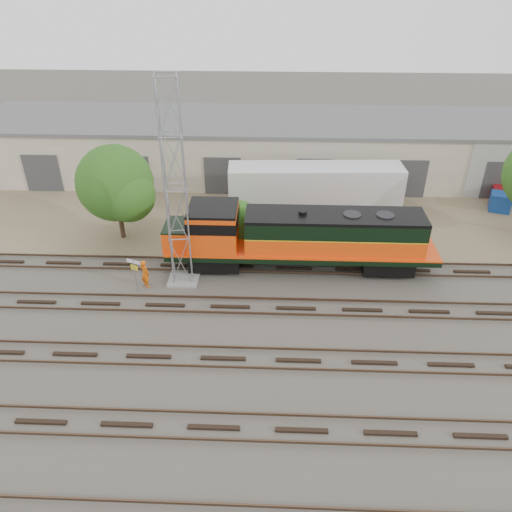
{
  "coord_description": "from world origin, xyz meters",
  "views": [
    {
      "loc": [
        -1.46,
        -22.61,
        18.68
      ],
      "look_at": [
        -2.53,
        4.0,
        2.2
      ],
      "focal_mm": 35.0,
      "sensor_mm": 36.0,
      "label": 1
    }
  ],
  "objects_px": {
    "signal_tower": "(176,191)",
    "worker": "(145,274)",
    "locomotive": "(297,237)",
    "semi_trailer": "(319,185)"
  },
  "relations": [
    {
      "from": "signal_tower",
      "to": "worker",
      "type": "xyz_separation_m",
      "value": [
        -2.3,
        -0.82,
        -5.39
      ]
    },
    {
      "from": "locomotive",
      "to": "signal_tower",
      "type": "bearing_deg",
      "value": -167.56
    },
    {
      "from": "worker",
      "to": "semi_trailer",
      "type": "distance_m",
      "value": 15.93
    },
    {
      "from": "signal_tower",
      "to": "worker",
      "type": "bearing_deg",
      "value": -160.32
    },
    {
      "from": "locomotive",
      "to": "signal_tower",
      "type": "height_order",
      "value": "signal_tower"
    },
    {
      "from": "locomotive",
      "to": "worker",
      "type": "xyz_separation_m",
      "value": [
        -9.68,
        -2.45,
        -1.48
      ]
    },
    {
      "from": "worker",
      "to": "semi_trailer",
      "type": "relative_size",
      "value": 0.14
    },
    {
      "from": "locomotive",
      "to": "signal_tower",
      "type": "xyz_separation_m",
      "value": [
        -7.38,
        -1.63,
        3.91
      ]
    },
    {
      "from": "signal_tower",
      "to": "worker",
      "type": "relative_size",
      "value": 6.63
    },
    {
      "from": "signal_tower",
      "to": "semi_trailer",
      "type": "distance_m",
      "value": 14.12
    }
  ]
}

